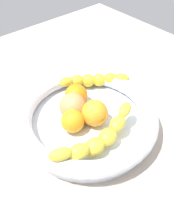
% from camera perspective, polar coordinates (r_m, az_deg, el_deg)
% --- Properties ---
extents(kitchen_counter, '(1.20, 1.20, 0.03)m').
position_cam_1_polar(kitchen_counter, '(0.63, -0.00, -4.52)').
color(kitchen_counter, '#B3A392').
rests_on(kitchen_counter, ground).
extents(fruit_bowl, '(0.35, 0.35, 0.06)m').
position_cam_1_polar(fruit_bowl, '(0.59, -0.00, -1.47)').
color(fruit_bowl, silver).
rests_on(fruit_bowl, kitchen_counter).
extents(banana_draped_left, '(0.17, 0.13, 0.04)m').
position_cam_1_polar(banana_draped_left, '(0.68, 1.65, 7.78)').
color(banana_draped_left, yellow).
rests_on(banana_draped_left, fruit_bowl).
extents(banana_draped_right, '(0.25, 0.06, 0.05)m').
position_cam_1_polar(banana_draped_right, '(0.52, 2.97, -6.15)').
color(banana_draped_right, yellow).
rests_on(banana_draped_right, fruit_bowl).
extents(orange_front, '(0.06, 0.06, 0.06)m').
position_cam_1_polar(orange_front, '(0.56, -3.59, -2.15)').
color(orange_front, orange).
rests_on(orange_front, fruit_bowl).
extents(orange_mid_left, '(0.07, 0.07, 0.07)m').
position_cam_1_polar(orange_mid_left, '(0.57, 1.85, -0.26)').
color(orange_mid_left, orange).
rests_on(orange_mid_left, fruit_bowl).
extents(orange_mid_right, '(0.06, 0.06, 0.06)m').
position_cam_1_polar(orange_mid_right, '(0.62, -2.64, 4.04)').
color(orange_mid_right, orange).
rests_on(orange_mid_right, fruit_bowl).
extents(peach_blush, '(0.07, 0.07, 0.07)m').
position_cam_1_polar(peach_blush, '(0.59, -3.51, 1.42)').
color(peach_blush, '#ED9255').
rests_on(peach_blush, fruit_bowl).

